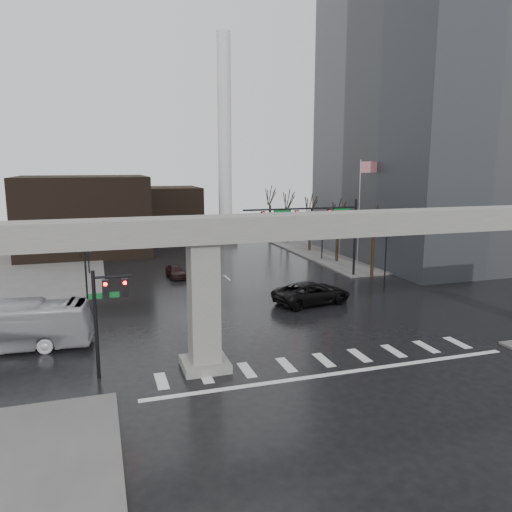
# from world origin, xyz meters

# --- Properties ---
(ground) EXTENTS (160.00, 160.00, 0.00)m
(ground) POSITION_xyz_m (0.00, 0.00, 0.00)
(ground) COLOR black
(ground) RESTS_ON ground
(sidewalk_ne) EXTENTS (28.00, 36.00, 0.15)m
(sidewalk_ne) POSITION_xyz_m (26.00, 36.00, 0.07)
(sidewalk_ne) COLOR #63615F
(sidewalk_ne) RESTS_ON ground
(elevated_guideway) EXTENTS (48.00, 2.60, 8.70)m
(elevated_guideway) POSITION_xyz_m (1.26, 0.00, 6.88)
(elevated_guideway) COLOR gray
(elevated_guideway) RESTS_ON ground
(office_tower) EXTENTS (22.00, 26.00, 42.00)m
(office_tower) POSITION_xyz_m (28.00, 26.00, 21.00)
(office_tower) COLOR slate
(office_tower) RESTS_ON ground
(building_far_left) EXTENTS (16.00, 14.00, 10.00)m
(building_far_left) POSITION_xyz_m (-14.00, 42.00, 5.00)
(building_far_left) COLOR black
(building_far_left) RESTS_ON ground
(building_far_mid) EXTENTS (10.00, 10.00, 8.00)m
(building_far_mid) POSITION_xyz_m (-2.00, 52.00, 4.00)
(building_far_mid) COLOR black
(building_far_mid) RESTS_ON ground
(smokestack) EXTENTS (3.60, 3.60, 30.00)m
(smokestack) POSITION_xyz_m (6.00, 46.00, 13.35)
(smokestack) COLOR white
(smokestack) RESTS_ON ground
(signal_mast_arm) EXTENTS (12.12, 0.43, 8.00)m
(signal_mast_arm) POSITION_xyz_m (8.99, 18.80, 5.83)
(signal_mast_arm) COLOR black
(signal_mast_arm) RESTS_ON ground
(signal_left_pole) EXTENTS (2.30, 0.30, 6.00)m
(signal_left_pole) POSITION_xyz_m (-12.25, 0.50, 4.07)
(signal_left_pole) COLOR black
(signal_left_pole) RESTS_ON ground
(flagpole_assembly) EXTENTS (2.06, 0.12, 12.00)m
(flagpole_assembly) POSITION_xyz_m (15.29, 22.00, 7.53)
(flagpole_assembly) COLOR silver
(flagpole_assembly) RESTS_ON ground
(lamp_right_0) EXTENTS (1.22, 0.32, 5.11)m
(lamp_right_0) POSITION_xyz_m (13.50, 14.00, 3.47)
(lamp_right_0) COLOR black
(lamp_right_0) RESTS_ON ground
(lamp_right_1) EXTENTS (1.22, 0.32, 5.11)m
(lamp_right_1) POSITION_xyz_m (13.50, 28.00, 3.47)
(lamp_right_1) COLOR black
(lamp_right_1) RESTS_ON ground
(lamp_right_2) EXTENTS (1.22, 0.32, 5.11)m
(lamp_right_2) POSITION_xyz_m (13.50, 42.00, 3.47)
(lamp_right_2) COLOR black
(lamp_right_2) RESTS_ON ground
(lamp_left_0) EXTENTS (1.22, 0.32, 5.11)m
(lamp_left_0) POSITION_xyz_m (-13.50, 14.00, 3.47)
(lamp_left_0) COLOR black
(lamp_left_0) RESTS_ON ground
(lamp_left_1) EXTENTS (1.22, 0.32, 5.11)m
(lamp_left_1) POSITION_xyz_m (-13.50, 28.00, 3.47)
(lamp_left_1) COLOR black
(lamp_left_1) RESTS_ON ground
(lamp_left_2) EXTENTS (1.22, 0.32, 5.11)m
(lamp_left_2) POSITION_xyz_m (-13.50, 42.00, 3.47)
(lamp_left_2) COLOR black
(lamp_left_2) RESTS_ON ground
(tree_right_0) EXTENTS (1.09, 1.58, 7.50)m
(tree_right_0) POSITION_xyz_m (14.53, 18.02, 2.79)
(tree_right_0) COLOR black
(tree_right_0) RESTS_ON ground
(tree_right_1) EXTENTS (1.09, 1.61, 7.67)m
(tree_right_1) POSITION_xyz_m (14.53, 26.02, 2.85)
(tree_right_1) COLOR black
(tree_right_1) RESTS_ON ground
(tree_right_2) EXTENTS (1.10, 1.63, 7.85)m
(tree_right_2) POSITION_xyz_m (14.53, 34.02, 2.91)
(tree_right_2) COLOR black
(tree_right_2) RESTS_ON ground
(tree_right_3) EXTENTS (1.11, 1.66, 8.02)m
(tree_right_3) POSITION_xyz_m (14.53, 42.02, 2.98)
(tree_right_3) COLOR black
(tree_right_3) RESTS_ON ground
(tree_right_4) EXTENTS (1.12, 1.69, 8.19)m
(tree_right_4) POSITION_xyz_m (14.53, 50.02, 3.04)
(tree_right_4) COLOR black
(tree_right_4) RESTS_ON ground
(pickup_truck) EXTENTS (7.09, 4.15, 1.85)m
(pickup_truck) POSITION_xyz_m (4.35, 10.46, 0.93)
(pickup_truck) COLOR black
(pickup_truck) RESTS_ON ground
(far_car) EXTENTS (1.82, 4.03, 1.34)m
(far_car) POSITION_xyz_m (-5.01, 23.72, 0.67)
(far_car) COLOR black
(far_car) RESTS_ON ground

